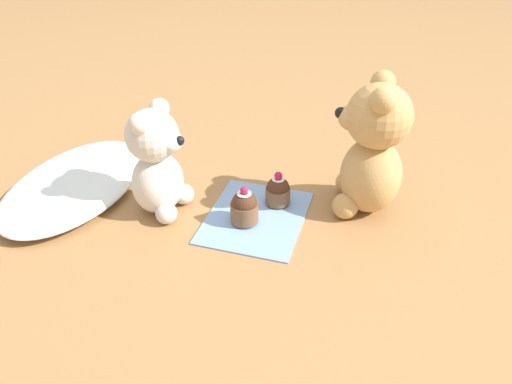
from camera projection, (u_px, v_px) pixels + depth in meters
ground_plane at (256, 218)px, 0.90m from camera, size 4.00×4.00×0.00m
knitted_placemat at (256, 216)px, 0.90m from camera, size 0.21×0.17×0.01m
tulle_cloth at (74, 184)px, 0.96m from camera, size 0.36×0.22×0.04m
teddy_bear_cream at (157, 163)px, 0.87m from camera, size 0.11×0.11×0.21m
teddy_bear_tan at (372, 150)px, 0.87m from camera, size 0.13×0.13×0.25m
cupcake_near_cream_bear at (244, 207)px, 0.87m from camera, size 0.05×0.05×0.07m
cupcake_near_tan_bear at (278, 191)px, 0.92m from camera, size 0.05×0.05×0.06m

